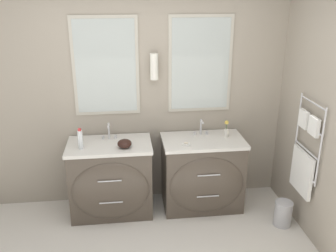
{
  "coord_description": "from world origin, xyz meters",
  "views": [
    {
      "loc": [
        -0.19,
        -2.44,
        2.45
      ],
      "look_at": [
        0.25,
        1.14,
        1.09
      ],
      "focal_mm": 40.0,
      "sensor_mm": 36.0,
      "label": 1
    }
  ],
  "objects_px": {
    "toiletry_bottle": "(80,139)",
    "amenity_bowl": "(125,144)",
    "vanity_left": "(111,179)",
    "flower_vase": "(226,130)",
    "waste_bin": "(283,213)",
    "vanity_right": "(203,174)"
  },
  "relations": [
    {
      "from": "toiletry_bottle",
      "to": "flower_vase",
      "type": "bearing_deg",
      "value": 4.77
    },
    {
      "from": "waste_bin",
      "to": "vanity_left",
      "type": "bearing_deg",
      "value": 165.72
    },
    {
      "from": "vanity_right",
      "to": "amenity_bowl",
      "type": "relative_size",
      "value": 6.04
    },
    {
      "from": "vanity_right",
      "to": "amenity_bowl",
      "type": "xyz_separation_m",
      "value": [
        -0.87,
        -0.09,
        0.46
      ]
    },
    {
      "from": "toiletry_bottle",
      "to": "waste_bin",
      "type": "distance_m",
      "value": 2.31
    },
    {
      "from": "toiletry_bottle",
      "to": "flower_vase",
      "type": "relative_size",
      "value": 1.15
    },
    {
      "from": "flower_vase",
      "to": "waste_bin",
      "type": "relative_size",
      "value": 0.7
    },
    {
      "from": "vanity_left",
      "to": "waste_bin",
      "type": "bearing_deg",
      "value": -14.28
    },
    {
      "from": "vanity_left",
      "to": "flower_vase",
      "type": "distance_m",
      "value": 1.4
    },
    {
      "from": "vanity_left",
      "to": "flower_vase",
      "type": "relative_size",
      "value": 4.7
    },
    {
      "from": "toiletry_bottle",
      "to": "amenity_bowl",
      "type": "distance_m",
      "value": 0.46
    },
    {
      "from": "vanity_left",
      "to": "flower_vase",
      "type": "bearing_deg",
      "value": 3.41
    },
    {
      "from": "toiletry_bottle",
      "to": "waste_bin",
      "type": "xyz_separation_m",
      "value": [
        2.12,
        -0.41,
        -0.8
      ]
    },
    {
      "from": "toiletry_bottle",
      "to": "vanity_left",
      "type": "bearing_deg",
      "value": 10.87
    },
    {
      "from": "vanity_left",
      "to": "amenity_bowl",
      "type": "xyz_separation_m",
      "value": [
        0.17,
        -0.09,
        0.46
      ]
    },
    {
      "from": "vanity_right",
      "to": "flower_vase",
      "type": "height_order",
      "value": "flower_vase"
    },
    {
      "from": "toiletry_bottle",
      "to": "amenity_bowl",
      "type": "height_order",
      "value": "toiletry_bottle"
    },
    {
      "from": "amenity_bowl",
      "to": "flower_vase",
      "type": "height_order",
      "value": "flower_vase"
    },
    {
      "from": "vanity_right",
      "to": "waste_bin",
      "type": "bearing_deg",
      "value": -30.46
    },
    {
      "from": "vanity_right",
      "to": "amenity_bowl",
      "type": "bearing_deg",
      "value": -174.25
    },
    {
      "from": "amenity_bowl",
      "to": "waste_bin",
      "type": "bearing_deg",
      "value": -12.8
    },
    {
      "from": "amenity_bowl",
      "to": "waste_bin",
      "type": "relative_size",
      "value": 0.54
    }
  ]
}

